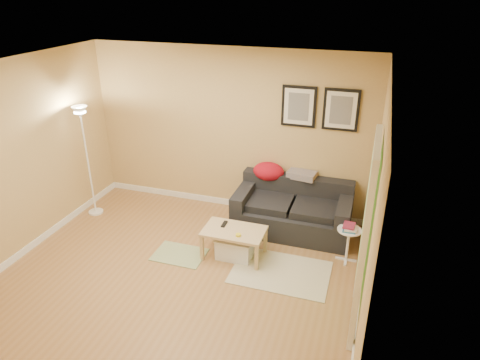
{
  "coord_description": "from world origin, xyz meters",
  "views": [
    {
      "loc": [
        2.14,
        -4.07,
        3.46
      ],
      "look_at": [
        0.55,
        0.85,
        1.05
      ],
      "focal_mm": 32.21,
      "sensor_mm": 36.0,
      "label": 1
    }
  ],
  "objects": [
    {
      "name": "side_table",
      "position": [
        2.02,
        0.98,
        0.24
      ],
      "size": [
        0.32,
        0.32,
        0.49
      ],
      "primitive_type": null,
      "color": "white",
      "rests_on": "ground"
    },
    {
      "name": "sofa",
      "position": [
        1.15,
        1.53,
        0.38
      ],
      "size": [
        1.7,
        0.9,
        0.75
      ],
      "primitive_type": null,
      "color": "black",
      "rests_on": "ground"
    },
    {
      "name": "framed_print_right",
      "position": [
        1.68,
        1.98,
        1.8
      ],
      "size": [
        0.5,
        0.04,
        0.6
      ],
      "primitive_type": null,
      "color": "black",
      "rests_on": "wall_back"
    },
    {
      "name": "ceiling",
      "position": [
        0.0,
        0.0,
        2.6
      ],
      "size": [
        4.5,
        4.5,
        0.0
      ],
      "primitive_type": "plane",
      "rotation": [
        3.14,
        0.0,
        0.0
      ],
      "color": "white",
      "rests_on": "wall_back"
    },
    {
      "name": "remote_control",
      "position": [
        0.37,
        0.7,
        0.42
      ],
      "size": [
        0.05,
        0.16,
        0.02
      ],
      "primitive_type": "cube",
      "rotation": [
        0.0,
        0.0,
        0.02
      ],
      "color": "black",
      "rests_on": "coffee_table"
    },
    {
      "name": "baseboard_left",
      "position": [
        -2.24,
        0.0,
        0.05
      ],
      "size": [
        0.02,
        4.0,
        0.1
      ],
      "primitive_type": "cube",
      "color": "white",
      "rests_on": "ground"
    },
    {
      "name": "coffee_table",
      "position": [
        0.54,
        0.61,
        0.21
      ],
      "size": [
        0.84,
        0.52,
        0.41
      ],
      "primitive_type": null,
      "rotation": [
        0.0,
        0.0,
        -0.02
      ],
      "color": "tan",
      "rests_on": "ground"
    },
    {
      "name": "book_stack",
      "position": [
        2.02,
        0.98,
        0.52
      ],
      "size": [
        0.2,
        0.25,
        0.07
      ],
      "primitive_type": null,
      "rotation": [
        0.0,
        0.0,
        0.19
      ],
      "color": "teal",
      "rests_on": "side_table"
    },
    {
      "name": "plaid_throw",
      "position": [
        1.21,
        1.87,
        0.78
      ],
      "size": [
        0.45,
        0.32,
        0.1
      ],
      "primitive_type": null,
      "rotation": [
        0.0,
        0.0,
        -0.14
      ],
      "color": "tan",
      "rests_on": "sofa"
    },
    {
      "name": "area_rug",
      "position": [
        1.24,
        0.44,
        0.01
      ],
      "size": [
        1.25,
        0.85,
        0.01
      ],
      "primitive_type": "cube",
      "color": "beige",
      "rests_on": "ground"
    },
    {
      "name": "green_runner",
      "position": [
        -0.19,
        0.4,
        0.01
      ],
      "size": [
        0.7,
        0.5,
        0.01
      ],
      "primitive_type": "cube",
      "color": "#668C4C",
      "rests_on": "ground"
    },
    {
      "name": "baseboard_back",
      "position": [
        0.0,
        1.99,
        0.05
      ],
      "size": [
        4.5,
        0.02,
        0.1
      ],
      "primitive_type": "cube",
      "color": "white",
      "rests_on": "ground"
    },
    {
      "name": "doorway",
      "position": [
        2.2,
        -0.15,
        1.02
      ],
      "size": [
        0.12,
        1.01,
        2.13
      ],
      "primitive_type": null,
      "color": "white",
      "rests_on": "ground"
    },
    {
      "name": "floor",
      "position": [
        0.0,
        0.0,
        0.0
      ],
      "size": [
        4.5,
        4.5,
        0.0
      ],
      "primitive_type": "plane",
      "color": "#9B7042",
      "rests_on": "ground"
    },
    {
      "name": "red_throw",
      "position": [
        0.69,
        1.86,
        0.77
      ],
      "size": [
        0.48,
        0.36,
        0.28
      ],
      "primitive_type": null,
      "color": "#AE102A",
      "rests_on": "sofa"
    },
    {
      "name": "tape_roll",
      "position": [
        0.64,
        0.49,
        0.43
      ],
      "size": [
        0.07,
        0.07,
        0.03
      ],
      "primitive_type": "cylinder",
      "color": "yellow",
      "rests_on": "coffee_table"
    },
    {
      "name": "framed_print_left",
      "position": [
        1.08,
        1.98,
        1.8
      ],
      "size": [
        0.5,
        0.04,
        0.6
      ],
      "primitive_type": null,
      "color": "black",
      "rests_on": "wall_back"
    },
    {
      "name": "storage_bin",
      "position": [
        0.56,
        0.6,
        0.15
      ],
      "size": [
        0.49,
        0.36,
        0.3
      ],
      "primitive_type": null,
      "color": "white",
      "rests_on": "ground"
    },
    {
      "name": "wall_back",
      "position": [
        0.0,
        2.0,
        1.3
      ],
      "size": [
        4.5,
        0.0,
        4.5
      ],
      "primitive_type": "plane",
      "rotation": [
        1.57,
        0.0,
        0.0
      ],
      "color": "tan",
      "rests_on": "ground"
    },
    {
      "name": "wall_left",
      "position": [
        -2.25,
        0.0,
        1.3
      ],
      "size": [
        0.0,
        4.0,
        4.0
      ],
      "primitive_type": "plane",
      "rotation": [
        1.57,
        0.0,
        1.57
      ],
      "color": "tan",
      "rests_on": "ground"
    },
    {
      "name": "wall_front",
      "position": [
        0.0,
        -2.0,
        1.3
      ],
      "size": [
        4.5,
        0.0,
        4.5
      ],
      "primitive_type": "plane",
      "rotation": [
        -1.57,
        0.0,
        0.0
      ],
      "color": "tan",
      "rests_on": "ground"
    },
    {
      "name": "baseboard_right",
      "position": [
        2.24,
        0.0,
        0.05
      ],
      "size": [
        0.02,
        4.0,
        0.1
      ],
      "primitive_type": "cube",
      "color": "white",
      "rests_on": "ground"
    },
    {
      "name": "floor_lamp",
      "position": [
        -2.0,
        1.07,
        0.84
      ],
      "size": [
        0.23,
        0.23,
        1.79
      ],
      "primitive_type": null,
      "color": "white",
      "rests_on": "ground"
    },
    {
      "name": "wall_right",
      "position": [
        2.25,
        0.0,
        1.3
      ],
      "size": [
        0.0,
        4.0,
        4.0
      ],
      "primitive_type": "plane",
      "rotation": [
        1.57,
        0.0,
        -1.57
      ],
      "color": "tan",
      "rests_on": "ground"
    }
  ]
}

